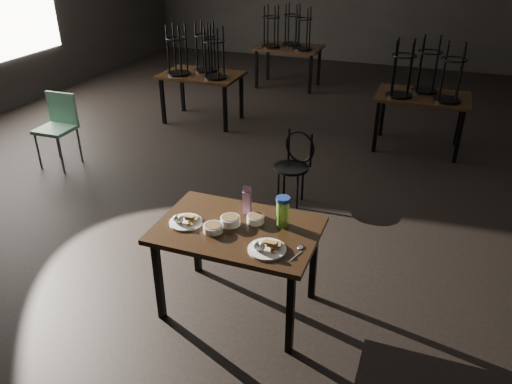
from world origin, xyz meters
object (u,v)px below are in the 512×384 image
at_px(main_table, 237,237).
at_px(juice_carton, 247,201).
at_px(water_bottle, 283,211).
at_px(school_chair, 58,123).
at_px(bentwood_chair, 294,162).

relative_size(main_table, juice_carton, 5.14).
relative_size(main_table, water_bottle, 5.12).
bearing_deg(water_bottle, main_table, -153.22).
height_order(juice_carton, school_chair, juice_carton).
xyz_separation_m(main_table, water_bottle, (0.30, 0.15, 0.20)).
relative_size(main_table, school_chair, 1.33).
relative_size(juice_carton, water_bottle, 1.00).
relative_size(bentwood_chair, school_chair, 0.88).
bearing_deg(main_table, juice_carton, 92.89).
height_order(water_bottle, bentwood_chair, water_bottle).
relative_size(water_bottle, school_chair, 0.26).
height_order(water_bottle, school_chair, water_bottle).
distance_m(water_bottle, bentwood_chair, 1.80).
bearing_deg(bentwood_chair, juice_carton, -70.98).
bearing_deg(juice_carton, bentwood_chair, 92.95).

